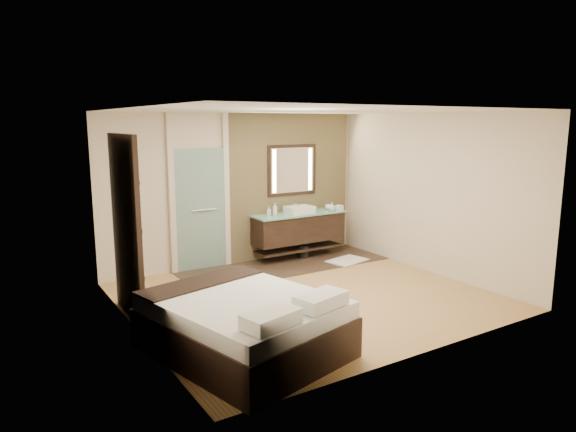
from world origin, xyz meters
TOP-DOWN VIEW (x-y plane):
  - floor at (0.00, 0.00)m, footprint 5.00×5.00m
  - tile_strip at (0.60, 1.60)m, footprint 3.80×1.30m
  - stone_wall at (1.10, 2.21)m, footprint 2.60×0.08m
  - vanity at (1.10, 1.92)m, footprint 1.85×0.55m
  - mirror_unit at (1.10, 2.16)m, footprint 1.06×0.04m
  - frosted_door at (-0.75, 2.20)m, footprint 1.10×0.12m
  - shoji_partition at (-2.43, 0.60)m, footprint 0.06×1.20m
  - bed at (-1.65, -1.16)m, footprint 2.07×2.38m
  - bath_mat at (1.71, 1.21)m, footprint 0.81×0.64m
  - waste_bin at (1.16, 1.85)m, footprint 0.20×0.20m
  - tissue_box at (1.92, 1.75)m, footprint 0.14×0.14m
  - soap_bottle_a at (0.59, 1.95)m, footprint 0.11×0.11m
  - soap_bottle_b at (0.50, 2.01)m, footprint 0.09×0.10m
  - soap_bottle_c at (1.76, 1.77)m, footprint 0.14×0.14m
  - cup at (1.79, 1.92)m, footprint 0.12×0.12m

SIDE VIEW (x-z plane):
  - floor at x=0.00m, z-range 0.00..0.00m
  - tile_strip at x=0.60m, z-range 0.00..0.01m
  - bath_mat at x=1.71m, z-range 0.01..0.03m
  - waste_bin at x=1.16m, z-range 0.00..0.25m
  - bed at x=-1.65m, z-range -0.07..0.72m
  - vanity at x=1.10m, z-range 0.14..1.02m
  - cup at x=1.79m, z-range 0.86..0.96m
  - tissue_box at x=1.92m, z-range 0.86..0.97m
  - soap_bottle_b at x=0.50m, z-range 0.86..1.02m
  - soap_bottle_c at x=1.76m, z-range 0.86..1.03m
  - soap_bottle_a at x=0.59m, z-range 0.86..1.09m
  - frosted_door at x=-0.75m, z-range -0.21..2.49m
  - shoji_partition at x=-2.43m, z-range 0.01..2.41m
  - stone_wall at x=1.10m, z-range 0.00..2.70m
  - mirror_unit at x=1.10m, z-range 1.17..2.13m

